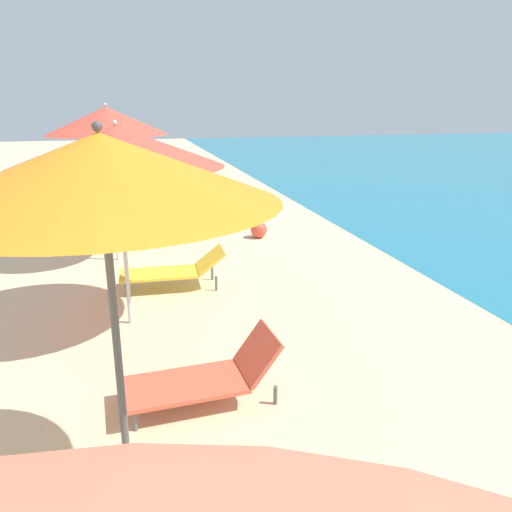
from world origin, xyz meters
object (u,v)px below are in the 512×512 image
Objects in this scene: umbrella_third at (116,147)px; lounger_third_shoreside at (175,270)px; beach_ball at (259,230)px; lounger_farthest_shoreside at (148,230)px; lounger_second_shoreside at (206,376)px; umbrella_farthest at (106,121)px; umbrella_second at (101,169)px.

umbrella_third is 2.36m from lounger_third_shoreside.
beach_ball is at bearing -125.62° from lounger_third_shoreside.
lounger_second_shoreside is at bearing 92.97° from lounger_farthest_shoreside.
lounger_farthest_shoreside is (0.59, 0.99, -2.15)m from umbrella_farthest.
lounger_farthest_shoreside is 4.12× the size of beach_ball.
lounger_farthest_shoreside is at bearing 86.08° from umbrella_second.
umbrella_farthest reaches higher than umbrella_third.
umbrella_farthest is at bearing -163.63° from beach_ball.
lounger_second_shoreside is at bearing 92.23° from lounger_third_shoreside.
lounger_third_shoreside is (0.02, 3.14, 0.02)m from lounger_second_shoreside.
umbrella_third reaches higher than lounger_farthest_shoreside.
lounger_second_shoreside is 6.03m from beach_ball.
lounger_third_shoreside is 3.24m from beach_ball.
lounger_farthest_shoreside is (0.48, 7.05, -2.10)m from umbrella_second.
umbrella_farthest is 3.74m from beach_ball.
umbrella_third reaches higher than beach_ball.
lounger_farthest_shoreside is at bearing -90.91° from lounger_second_shoreside.
lounger_third_shoreside is at bearing -63.16° from umbrella_farthest.
lounger_second_shoreside is 1.04× the size of lounger_farthest_shoreside.
umbrella_third reaches higher than lounger_second_shoreside.
umbrella_third is 5.00m from beach_ball.
umbrella_third is (-0.67, 2.00, 1.97)m from lounger_second_shoreside.
umbrella_second is at bearing 82.90° from lounger_third_shoreside.
beach_ball is at bearing 176.86° from lounger_farthest_shoreside.
lounger_third_shoreside is 2.86m from umbrella_farthest.
umbrella_farthest is 1.89× the size of lounger_farthest_shoreside.
lounger_farthest_shoreside is (-0.24, 5.82, 0.01)m from lounger_second_shoreside.
umbrella_second is 6.06m from umbrella_farthest.
lounger_second_shoreside is 0.59× the size of umbrella_third.
lounger_second_shoreside is 0.94× the size of lounger_third_shoreside.
lounger_second_shoreside is 2.89m from umbrella_third.
umbrella_second is 7.55× the size of beach_ball.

